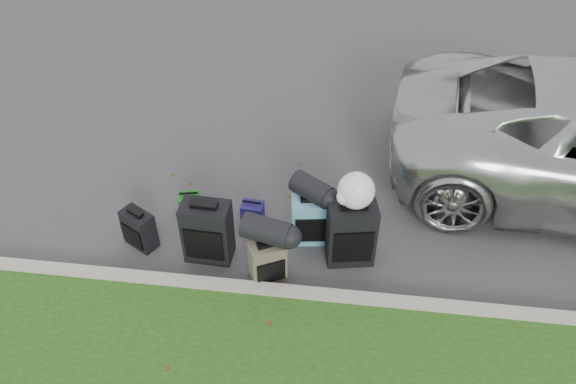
# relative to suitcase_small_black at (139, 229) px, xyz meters

# --- Properties ---
(ground) EXTENTS (120.00, 120.00, 0.00)m
(ground) POSITION_rel_suitcase_small_black_xyz_m (1.86, 0.36, -0.25)
(ground) COLOR #383535
(ground) RESTS_ON ground
(curb) EXTENTS (120.00, 0.18, 0.15)m
(curb) POSITION_rel_suitcase_small_black_xyz_m (1.86, -0.64, -0.18)
(curb) COLOR #9E937F
(curb) RESTS_ON ground
(suitcase_small_black) EXTENTS (0.46, 0.40, 0.51)m
(suitcase_small_black) POSITION_rel_suitcase_small_black_xyz_m (0.00, 0.00, 0.00)
(suitcase_small_black) COLOR black
(suitcase_small_black) RESTS_ON ground
(suitcase_large_black_left) EXTENTS (0.57, 0.36, 0.80)m
(suitcase_large_black_left) POSITION_rel_suitcase_small_black_xyz_m (0.88, -0.08, 0.15)
(suitcase_large_black_left) COLOR black
(suitcase_large_black_left) RESTS_ON ground
(suitcase_olive) EXTENTS (0.47, 0.40, 0.55)m
(suitcase_olive) POSITION_rel_suitcase_small_black_xyz_m (1.63, -0.36, 0.02)
(suitcase_olive) COLOR #46412E
(suitcase_olive) RESTS_ON ground
(suitcase_teal) EXTENTS (0.49, 0.33, 0.64)m
(suitcase_teal) POSITION_rel_suitcase_small_black_xyz_m (2.06, 0.34, 0.07)
(suitcase_teal) COLOR teal
(suitcase_teal) RESTS_ON ground
(suitcase_large_black_right) EXTENTS (0.61, 0.43, 0.83)m
(suitcase_large_black_right) POSITION_rel_suitcase_small_black_xyz_m (2.56, 0.07, 0.16)
(suitcase_large_black_right) COLOR black
(suitcase_large_black_right) RESTS_ON ground
(tote_green) EXTENTS (0.31, 0.26, 0.30)m
(tote_green) POSITION_rel_suitcase_small_black_xyz_m (0.46, 0.62, -0.10)
(tote_green) COLOR #196E18
(tote_green) RESTS_ON ground
(tote_navy) EXTENTS (0.29, 0.23, 0.29)m
(tote_navy) POSITION_rel_suitcase_small_black_xyz_m (1.30, 0.57, -0.11)
(tote_navy) COLOR navy
(tote_navy) RESTS_ON ground
(duffel_left) EXTENTS (0.60, 0.42, 0.29)m
(duffel_left) POSITION_rel_suitcase_small_black_xyz_m (1.62, -0.27, 0.44)
(duffel_left) COLOR black
(duffel_left) RESTS_ON suitcase_olive
(duffel_right) EXTENTS (0.57, 0.51, 0.28)m
(duffel_right) POSITION_rel_suitcase_small_black_xyz_m (2.06, 0.38, 0.53)
(duffel_right) COLOR black
(duffel_right) RESTS_ON suitcase_teal
(trash_bag) EXTENTS (0.42, 0.42, 0.42)m
(trash_bag) POSITION_rel_suitcase_small_black_xyz_m (2.57, 0.12, 0.79)
(trash_bag) COLOR white
(trash_bag) RESTS_ON suitcase_large_black_right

